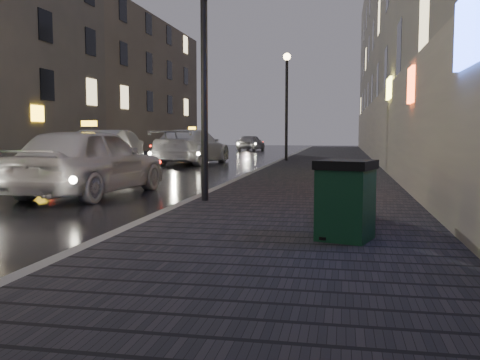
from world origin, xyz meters
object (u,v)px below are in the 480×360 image
at_px(taxi_near, 90,161).
at_px(taxi_far, 181,144).
at_px(car_far, 251,143).
at_px(lamp_near, 204,35).
at_px(taxi_mid, 192,147).
at_px(trash_bin, 346,199).
at_px(lamp_far, 287,93).
at_px(bench, 355,192).
at_px(car_left_mid, 100,151).

distance_m(taxi_near, taxi_far, 23.20).
height_order(taxi_far, car_far, taxi_far).
height_order(lamp_near, taxi_mid, lamp_near).
bearing_deg(trash_bin, taxi_mid, 129.47).
bearing_deg(trash_bin, lamp_far, 115.96).
bearing_deg(trash_bin, car_far, 119.33).
bearing_deg(car_far, bench, 110.10).
height_order(lamp_far, taxi_near, lamp_far).
bearing_deg(lamp_far, car_far, 105.06).
xyz_separation_m(lamp_near, car_left_mid, (-6.46, 8.73, -2.67)).
bearing_deg(taxi_far, trash_bin, -73.11).
height_order(trash_bin, car_left_mid, car_left_mid).
distance_m(taxi_mid, car_far, 19.48).
bearing_deg(car_far, taxi_near, 100.71).
relative_size(lamp_far, taxi_far, 0.97).
bearing_deg(taxi_far, lamp_near, -76.11).
height_order(lamp_far, taxi_mid, lamp_far).
height_order(trash_bin, taxi_mid, taxi_mid).
bearing_deg(taxi_mid, trash_bin, 117.31).
relative_size(lamp_near, taxi_near, 1.06).
xyz_separation_m(lamp_near, bench, (2.97, -2.01, -2.89)).
bearing_deg(bench, car_left_mid, 131.94).
height_order(bench, taxi_mid, taxi_mid).
distance_m(bench, car_far, 37.27).
relative_size(car_left_mid, car_far, 1.25).
xyz_separation_m(trash_bin, car_left_mid, (-9.28, 12.29, 0.15)).
height_order(bench, taxi_near, taxi_near).
xyz_separation_m(bench, taxi_mid, (-7.51, 16.94, 0.24)).
height_order(bench, taxi_far, taxi_far).
relative_size(lamp_far, taxi_mid, 0.91).
xyz_separation_m(taxi_near, car_left_mid, (-3.17, 7.19, -0.02)).
bearing_deg(car_far, trash_bin, 109.39).
xyz_separation_m(taxi_near, car_far, (-1.66, 32.87, -0.17)).
distance_m(trash_bin, car_far, 38.76).
height_order(car_left_mid, taxi_mid, taxi_mid).
distance_m(lamp_near, car_far, 34.87).
bearing_deg(lamp_far, taxi_near, -102.84).
height_order(taxi_near, car_left_mid, taxi_near).
distance_m(bench, taxi_mid, 18.53).
bearing_deg(taxi_near, bench, 155.92).
height_order(trash_bin, taxi_far, taxi_far).
xyz_separation_m(lamp_far, taxi_near, (-3.30, -14.47, -2.64)).
height_order(lamp_near, taxi_near, lamp_near).
relative_size(taxi_near, car_left_mid, 0.99).
bearing_deg(lamp_near, lamp_far, 90.00).
distance_m(car_left_mid, car_far, 25.72).
relative_size(taxi_near, car_far, 1.24).
height_order(car_left_mid, car_far, car_left_mid).
relative_size(trash_bin, taxi_mid, 0.18).
bearing_deg(taxi_mid, taxi_far, -64.02).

